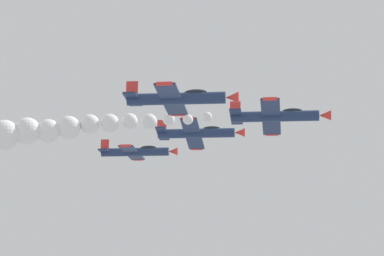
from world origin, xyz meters
name	(u,v)px	position (x,y,z in m)	size (l,w,h in m)	color
airplane_lead	(277,116)	(5.11, 9.37, 88.42)	(9.38, 10.35, 3.12)	navy
smoke_trail_lead	(23,133)	(9.56, -16.10, 86.43)	(8.84, 26.17, 5.20)	white
airplane_left_inner	(198,133)	(-5.74, 0.01, 88.47)	(9.36, 10.35, 3.16)	navy
airplane_right_inner	(178,98)	(16.28, 0.60, 88.30)	(9.54, 10.35, 2.59)	navy
airplane_left_outer	(136,152)	(-17.65, -9.45, 87.94)	(9.56, 10.35, 2.38)	navy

